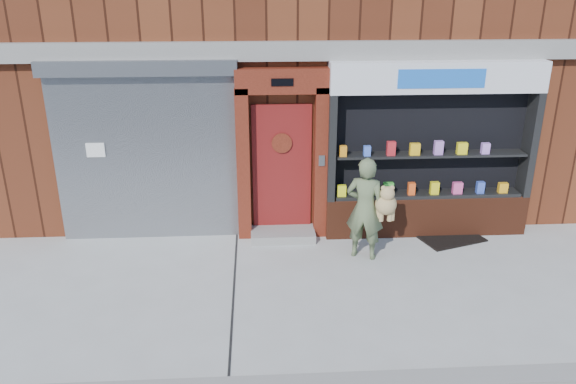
{
  "coord_description": "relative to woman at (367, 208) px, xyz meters",
  "views": [
    {
      "loc": [
        -1.19,
        -7.08,
        4.25
      ],
      "look_at": [
        -0.7,
        1.0,
        1.13
      ],
      "focal_mm": 35.0,
      "sensor_mm": 36.0,
      "label": 1
    }
  ],
  "objects": [
    {
      "name": "ground",
      "position": [
        -0.55,
        -0.96,
        -0.85
      ],
      "size": [
        80.0,
        80.0,
        0.0
      ],
      "primitive_type": "plane",
      "color": "#9E9E99",
      "rests_on": "ground"
    },
    {
      "name": "red_door_bay",
      "position": [
        -1.3,
        0.9,
        0.61
      ],
      "size": [
        1.52,
        0.58,
        2.9
      ],
      "color": "#49160C",
      "rests_on": "ground"
    },
    {
      "name": "pharmacy_bay",
      "position": [
        1.2,
        0.85,
        0.52
      ],
      "size": [
        3.5,
        0.41,
        3.0
      ],
      "color": "#5A2615",
      "rests_on": "ground"
    },
    {
      "name": "curb",
      "position": [
        -0.55,
        -3.11,
        -0.79
      ],
      "size": [
        60.0,
        0.3,
        0.12
      ],
      "primitive_type": "cube",
      "color": "gray",
      "rests_on": "ground"
    },
    {
      "name": "shutter_bay",
      "position": [
        -3.55,
        0.97,
        0.87
      ],
      "size": [
        3.1,
        0.3,
        3.04
      ],
      "color": "gray",
      "rests_on": "ground"
    },
    {
      "name": "doormat",
      "position": [
        1.6,
        0.59,
        -0.84
      ],
      "size": [
        1.23,
        1.03,
        0.03
      ],
      "primitive_type": "cube",
      "rotation": [
        0.0,
        0.0,
        0.32
      ],
      "color": "black",
      "rests_on": "ground"
    },
    {
      "name": "woman",
      "position": [
        0.0,
        0.0,
        0.0
      ],
      "size": [
        0.84,
        0.61,
        1.67
      ],
      "color": "#596844",
      "rests_on": "ground"
    }
  ]
}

